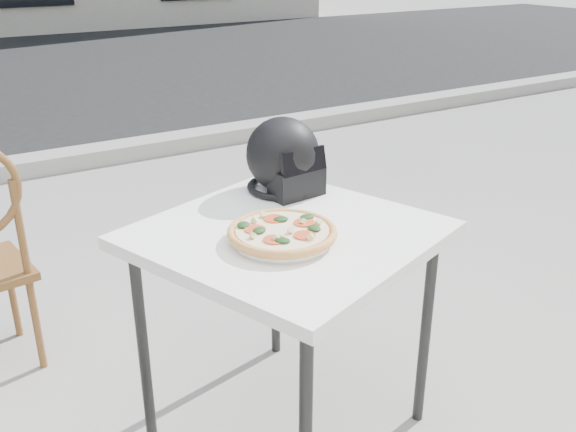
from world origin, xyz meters
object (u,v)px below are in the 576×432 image
plate (282,239)px  pizza (282,232)px  cafe_table_main (287,249)px  helmet (284,159)px

plate → pizza: size_ratio=1.05×
cafe_table_main → pizza: size_ratio=2.81×
cafe_table_main → pizza: 0.13m
cafe_table_main → plate: bearing=-130.7°
cafe_table_main → helmet: bearing=60.1°
plate → helmet: size_ratio=1.33×
plate → helmet: (0.22, 0.35, 0.10)m
cafe_table_main → helmet: size_ratio=3.54×
plate → helmet: bearing=57.8°
cafe_table_main → plate: 0.12m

